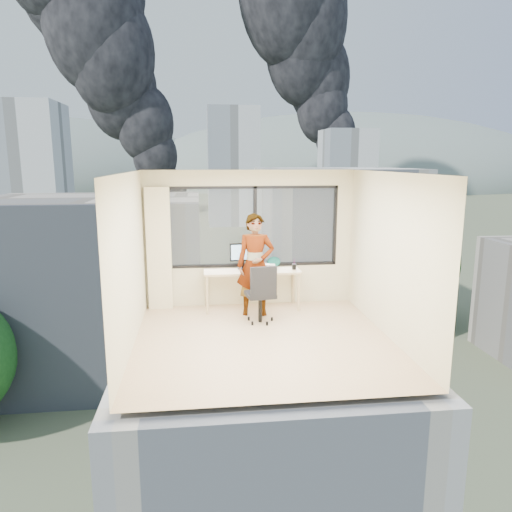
{
  "coord_description": "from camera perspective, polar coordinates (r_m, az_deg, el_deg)",
  "views": [
    {
      "loc": [
        -0.95,
        -7.02,
        2.78
      ],
      "look_at": [
        0.0,
        1.0,
        1.15
      ],
      "focal_mm": 33.45,
      "sensor_mm": 36.0,
      "label": 1
    }
  ],
  "objects": [
    {
      "name": "far_tower_c",
      "position": [
        154.08,
        10.74,
        9.81
      ],
      "size": [
        15.0,
        15.0,
        26.0
      ],
      "primitive_type": "cube",
      "color": "silver",
      "rests_on": "exterior_ground"
    },
    {
      "name": "cellphone",
      "position": [
        8.91,
        1.83,
        -1.72
      ],
      "size": [
        0.11,
        0.07,
        0.01
      ],
      "primitive_type": "cube",
      "rotation": [
        0.0,
        0.0,
        0.24
      ],
      "color": "black",
      "rests_on": "desk"
    },
    {
      "name": "laptop",
      "position": [
        8.89,
        0.23,
        -1.05
      ],
      "size": [
        0.43,
        0.44,
        0.22
      ],
      "primitive_type": null,
      "rotation": [
        0.0,
        0.0,
        0.29
      ],
      "color": "black",
      "rests_on": "desk"
    },
    {
      "name": "far_tower_d",
      "position": [
        167.85,
        -27.66,
        8.15
      ],
      "size": [
        16.0,
        14.0,
        22.0
      ],
      "primitive_type": "cube",
      "color": "silver",
      "rests_on": "exterior_ground"
    },
    {
      "name": "far_tower_a",
      "position": [
        107.58,
        -25.54,
        8.83
      ],
      "size": [
        14.0,
        14.0,
        28.0
      ],
      "primitive_type": "cube",
      "color": "silver",
      "rests_on": "exterior_ground"
    },
    {
      "name": "tree_b",
      "position": [
        28.3,
        4.12,
        -14.33
      ],
      "size": [
        7.6,
        7.6,
        9.0
      ],
      "primitive_type": null,
      "color": "#1B4F1A",
      "rests_on": "exterior_ground"
    },
    {
      "name": "monitor",
      "position": [
        9.02,
        -1.59,
        0.03
      ],
      "size": [
        0.5,
        0.14,
        0.5
      ],
      "primitive_type": null,
      "rotation": [
        0.0,
        0.0,
        0.06
      ],
      "color": "black",
      "rests_on": "desk"
    },
    {
      "name": "smoke_plume_a",
      "position": [
        161.39,
        -10.76,
        24.19
      ],
      "size": [
        40.0,
        24.0,
        90.0
      ],
      "primitive_type": null,
      "color": "black",
      "rests_on": "exterior_ground"
    },
    {
      "name": "wall_front",
      "position": [
        5.31,
        3.83,
        -4.77
      ],
      "size": [
        4.0,
        0.01,
        2.6
      ],
      "primitive_type": "cube",
      "color": "beige",
      "rests_on": "ground"
    },
    {
      "name": "handbag",
      "position": [
        9.2,
        2.14,
        -0.7
      ],
      "size": [
        0.28,
        0.19,
        0.2
      ],
      "primitive_type": "ellipsoid",
      "rotation": [
        0.0,
        0.0,
        -0.26
      ],
      "color": "#0D504C",
      "rests_on": "desk"
    },
    {
      "name": "floor",
      "position": [
        7.61,
        0.9,
        -10.02
      ],
      "size": [
        4.0,
        4.0,
        0.01
      ],
      "primitive_type": "cube",
      "color": "tan",
      "rests_on": "ground"
    },
    {
      "name": "near_bldg_a",
      "position": [
        39.12,
        -18.45,
        -3.67
      ],
      "size": [
        16.0,
        12.0,
        14.0
      ],
      "primitive_type": "cube",
      "color": "beige",
      "rests_on": "exterior_ground"
    },
    {
      "name": "ceiling",
      "position": [
        7.08,
        0.97,
        9.96
      ],
      "size": [
        4.0,
        4.0,
        0.01
      ],
      "primitive_type": "cube",
      "color": "white",
      "rests_on": "ground"
    },
    {
      "name": "window_wall",
      "position": [
        9.16,
        -0.43,
        3.54
      ],
      "size": [
        3.3,
        0.16,
        1.55
      ],
      "primitive_type": null,
      "color": "black",
      "rests_on": "ground"
    },
    {
      "name": "wall_right",
      "position": [
        7.75,
        15.75,
        -0.02
      ],
      "size": [
        0.01,
        4.0,
        2.6
      ],
      "primitive_type": "cube",
      "color": "beige",
      "rests_on": "ground"
    },
    {
      "name": "exterior_ground",
      "position": [
        128.12,
        -6.3,
        3.82
      ],
      "size": [
        400.0,
        400.0,
        0.04
      ],
      "primitive_type": "cube",
      "color": "#515B3D",
      "rests_on": "ground"
    },
    {
      "name": "near_bldg_b",
      "position": [
        47.66,
        9.12,
        0.65
      ],
      "size": [
        14.0,
        13.0,
        16.0
      ],
      "primitive_type": "cube",
      "color": "white",
      "rests_on": "exterior_ground"
    },
    {
      "name": "pen_cup",
      "position": [
        9.04,
        4.58,
        -1.28
      ],
      "size": [
        0.1,
        0.1,
        0.1
      ],
      "primitive_type": "cylinder",
      "rotation": [
        0.0,
        0.0,
        0.33
      ],
      "color": "black",
      "rests_on": "desk"
    },
    {
      "name": "tree_c",
      "position": [
        53.63,
        18.77,
        -1.9
      ],
      "size": [
        8.4,
        8.4,
        10.0
      ],
      "primitive_type": null,
      "color": "#1B4F1A",
      "rests_on": "exterior_ground"
    },
    {
      "name": "chair",
      "position": [
        8.25,
        0.51,
        -4.41
      ],
      "size": [
        0.61,
        0.61,
        1.06
      ],
      "primitive_type": null,
      "rotation": [
        0.0,
        0.0,
        0.14
      ],
      "color": "black",
      "rests_on": "floor"
    },
    {
      "name": "desk",
      "position": [
        9.05,
        -0.49,
        -3.99
      ],
      "size": [
        1.8,
        0.6,
        0.75
      ],
      "primitive_type": "cube",
      "color": "#CCB489",
      "rests_on": "floor"
    },
    {
      "name": "curtain",
      "position": [
        9.08,
        -11.52,
        0.84
      ],
      "size": [
        0.45,
        0.14,
        2.3
      ],
      "primitive_type": "cube",
      "color": "#F3E3BE",
      "rests_on": "floor"
    },
    {
      "name": "hill_b",
      "position": [
        342.65,
        10.49,
        8.41
      ],
      "size": [
        300.0,
        220.0,
        96.0
      ],
      "primitive_type": "ellipsoid",
      "color": "slate",
      "rests_on": "exterior_ground"
    },
    {
      "name": "far_tower_b",
      "position": [
        127.34,
        -2.78,
        10.6
      ],
      "size": [
        13.0,
        13.0,
        30.0
      ],
      "primitive_type": "cube",
      "color": "silver",
      "rests_on": "exterior_ground"
    },
    {
      "name": "hill_a",
      "position": [
        348.42,
        -26.98,
        7.42
      ],
      "size": [
        288.0,
        216.0,
        90.0
      ],
      "primitive_type": "ellipsoid",
      "color": "slate",
      "rests_on": "exterior_ground"
    },
    {
      "name": "wall_left",
      "position": [
        7.25,
        -14.94,
        -0.76
      ],
      "size": [
        0.01,
        4.0,
        2.6
      ],
      "primitive_type": "cube",
      "color": "beige",
      "rests_on": "ground"
    },
    {
      "name": "game_console",
      "position": [
        9.17,
        1.29,
        -1.13
      ],
      "size": [
        0.37,
        0.33,
        0.08
      ],
      "primitive_type": "cube",
      "rotation": [
        0.0,
        0.0,
        -0.21
      ],
      "color": "white",
      "rests_on": "desk"
    },
    {
      "name": "smoke_plume_b",
      "position": [
        187.22,
        11.28,
        18.63
      ],
      "size": [
        30.0,
        18.0,
        70.0
      ],
      "primitive_type": null,
      "color": "black",
      "rests_on": "exterior_ground"
    },
    {
      "name": "person",
      "position": [
        8.59,
        -0.07,
        -1.06
      ],
      "size": [
        0.72,
        0.51,
        1.85
      ],
      "primitive_type": "imported",
      "rotation": [
        0.0,
        0.0,
        -0.11
      ],
      "color": "#2D2D33",
      "rests_on": "floor"
    }
  ]
}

